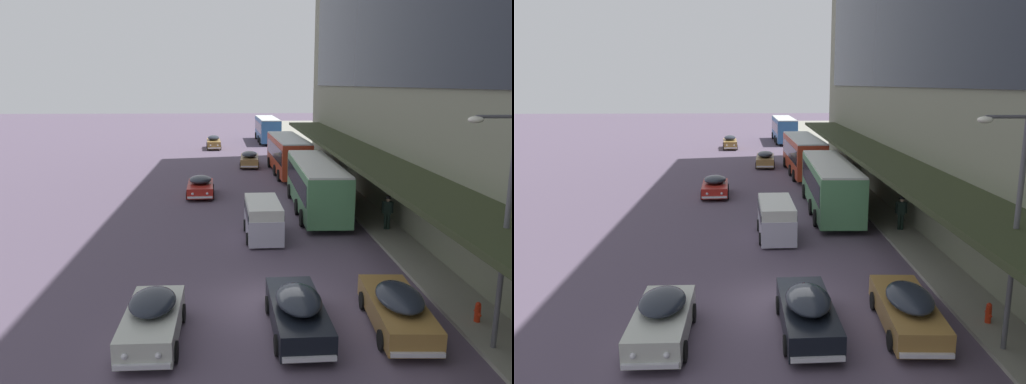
% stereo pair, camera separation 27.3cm
% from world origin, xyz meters
% --- Properties ---
extents(ground, '(240.00, 240.00, 0.00)m').
position_xyz_m(ground, '(0.00, 0.00, 0.00)').
color(ground, '#54475A').
extents(transit_bus_kerbside_front, '(3.03, 11.13, 3.33)m').
position_xyz_m(transit_bus_kerbside_front, '(3.66, 26.89, 1.90)').
color(transit_bus_kerbside_front, '#B0361E').
rests_on(transit_bus_kerbside_front, ground).
extents(transit_bus_kerbside_rear, '(2.90, 11.13, 3.20)m').
position_xyz_m(transit_bus_kerbside_rear, '(3.91, 13.49, 1.84)').
color(transit_bus_kerbside_rear, '#52905C').
rests_on(transit_bus_kerbside_rear, ground).
extents(transit_bus_kerbside_far, '(3.04, 11.28, 3.35)m').
position_xyz_m(transit_bus_kerbside_far, '(3.68, 52.17, 1.91)').
color(transit_bus_kerbside_far, '#30629D').
rests_on(transit_bus_kerbside_far, ground).
extents(sedan_trailing_near, '(1.81, 4.25, 1.50)m').
position_xyz_m(sedan_trailing_near, '(-3.94, -2.52, 0.75)').
color(sedan_trailing_near, beige).
rests_on(sedan_trailing_near, ground).
extents(sedan_far_back, '(1.86, 4.76, 1.53)m').
position_xyz_m(sedan_far_back, '(0.68, -2.23, 0.76)').
color(sedan_far_back, black).
rests_on(sedan_far_back, ground).
extents(sedan_oncoming_rear, '(1.96, 4.79, 1.65)m').
position_xyz_m(sedan_oncoming_rear, '(-3.56, 45.09, 0.81)').
color(sedan_oncoming_rear, olive).
rests_on(sedan_oncoming_rear, ground).
extents(sedan_trailing_mid, '(2.07, 4.35, 1.46)m').
position_xyz_m(sedan_trailing_mid, '(-3.64, 18.32, 0.72)').
color(sedan_trailing_mid, '#A92019').
rests_on(sedan_trailing_mid, ground).
extents(sedan_second_near, '(1.99, 4.88, 1.48)m').
position_xyz_m(sedan_second_near, '(4.01, -2.13, 0.74)').
color(sedan_second_near, olive).
rests_on(sedan_second_near, ground).
extents(sedan_oncoming_front, '(1.97, 5.01, 1.52)m').
position_xyz_m(sedan_oncoming_front, '(0.40, 31.25, 0.76)').
color(sedan_oncoming_front, olive).
rests_on(sedan_oncoming_front, ground).
extents(vw_van, '(1.98, 4.59, 1.96)m').
position_xyz_m(vw_van, '(0.23, 8.26, 1.10)').
color(vw_van, silver).
rests_on(vw_van, ground).
extents(pedestrian_at_kerb, '(0.61, 0.33, 1.86)m').
position_xyz_m(pedestrian_at_kerb, '(7.09, 8.81, 1.18)').
color(pedestrian_at_kerb, black).
rests_on(pedestrian_at_kerb, sidewalk_kerb).
extents(street_lamp, '(1.50, 0.28, 7.05)m').
position_xyz_m(street_lamp, '(6.31, -3.72, 4.24)').
color(street_lamp, '#4C4C51').
rests_on(street_lamp, sidewalk_kerb).
extents(fire_hydrant, '(0.20, 0.40, 0.70)m').
position_xyz_m(fire_hydrant, '(6.79, -2.07, 0.49)').
color(fire_hydrant, red).
rests_on(fire_hydrant, sidewalk_kerb).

